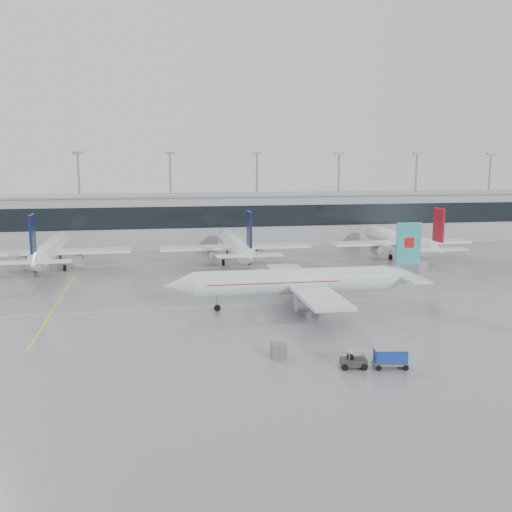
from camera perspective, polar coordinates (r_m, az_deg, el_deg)
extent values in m
plane|color=gray|center=(81.08, 1.61, -4.83)|extent=(320.00, 320.00, 0.00)
cube|color=yellow|center=(81.08, 1.61, -4.82)|extent=(120.00, 0.25, 0.01)
cube|color=yellow|center=(109.92, -1.77, -1.10)|extent=(120.00, 0.25, 0.01)
cube|color=yellow|center=(94.75, -18.51, -3.25)|extent=(0.25, 60.00, 0.01)
cube|color=#9E9EA1|center=(140.50, -3.86, 3.61)|extent=(180.00, 15.00, 12.00)
cube|color=black|center=(132.90, -3.47, 3.94)|extent=(180.00, 0.20, 5.00)
cube|color=gray|center=(140.03, -3.89, 6.13)|extent=(182.00, 16.00, 0.40)
cylinder|color=gray|center=(145.92, -17.21, 5.40)|extent=(0.50, 0.50, 22.00)
cube|color=gray|center=(145.69, -17.42, 9.83)|extent=(2.40, 1.00, 0.60)
cylinder|color=gray|center=(145.18, -8.51, 5.69)|extent=(0.50, 0.50, 22.00)
cube|color=gray|center=(144.94, -8.62, 10.15)|extent=(2.40, 1.00, 0.60)
cylinder|color=gray|center=(147.74, 0.09, 5.85)|extent=(0.50, 0.50, 22.00)
cube|color=gray|center=(147.51, 0.09, 10.23)|extent=(2.40, 1.00, 0.60)
cylinder|color=gray|center=(153.45, 8.22, 5.88)|extent=(0.50, 0.50, 22.00)
cube|color=gray|center=(153.23, 8.32, 10.10)|extent=(2.40, 1.00, 0.60)
cylinder|color=gray|center=(161.97, 15.64, 5.80)|extent=(0.50, 0.50, 22.00)
cube|color=gray|center=(161.76, 15.81, 9.80)|extent=(2.40, 1.00, 0.60)
cylinder|color=gray|center=(172.88, 22.21, 5.66)|extent=(0.50, 0.50, 22.00)
cube|color=gray|center=(172.69, 22.44, 9.40)|extent=(2.40, 1.00, 0.60)
cylinder|color=silver|center=(78.28, 3.72, -2.54)|extent=(26.98, 3.99, 3.53)
cone|color=silver|center=(76.19, -7.67, -2.93)|extent=(4.06, 3.60, 3.53)
cone|color=silver|center=(83.56, 14.63, -2.08)|extent=(5.66, 3.63, 3.53)
cube|color=silver|center=(78.72, 4.78, -2.79)|extent=(5.50, 29.24, 0.45)
cube|color=silver|center=(83.59, 14.76, -1.87)|extent=(2.99, 11.26, 0.25)
cube|color=teal|center=(82.95, 15.02, 1.17)|extent=(3.61, 0.41, 6.02)
cylinder|color=#9C9BA4|center=(74.41, 5.33, -4.69)|extent=(3.64, 2.16, 2.10)
cylinder|color=#9C9BA4|center=(83.47, 3.60, -3.14)|extent=(3.64, 2.16, 2.10)
cylinder|color=gray|center=(77.10, -3.90, -4.66)|extent=(0.20, 0.20, 1.52)
cylinder|color=black|center=(77.28, -3.90, -5.20)|extent=(0.90, 0.32, 0.90)
cylinder|color=gray|center=(76.99, 5.97, -4.63)|extent=(0.24, 0.24, 1.52)
cylinder|color=black|center=(77.17, 5.96, -5.18)|extent=(1.11, 0.47, 1.10)
cylinder|color=gray|center=(81.86, 4.98, -3.78)|extent=(0.24, 0.24, 1.52)
cylinder|color=black|center=(82.04, 4.97, -4.30)|extent=(1.11, 0.47, 1.10)
cube|color=#B70F0F|center=(82.93, 15.02, 1.30)|extent=(1.41, 0.47, 1.40)
cube|color=#B70F0F|center=(77.60, 1.57, -2.48)|extent=(18.06, 3.87, 0.12)
cylinder|color=white|center=(114.32, -19.80, 0.69)|extent=(3.59, 27.36, 3.59)
cone|color=white|center=(129.70, -18.75, 1.69)|extent=(3.59, 4.00, 3.59)
cone|color=white|center=(98.27, -21.24, -0.71)|extent=(3.59, 5.60, 3.59)
cube|color=white|center=(112.91, -19.90, 0.38)|extent=(29.64, 5.00, 0.45)
cube|color=white|center=(98.03, -21.27, -0.56)|extent=(11.40, 2.80, 0.25)
cube|color=#0C153C|center=(97.21, -21.45, 2.07)|extent=(0.35, 3.60, 6.12)
cylinder|color=#9C9BA4|center=(114.48, -22.19, -0.40)|extent=(2.10, 3.60, 2.10)
cylinder|color=#9C9BA4|center=(112.97, -17.42, -0.26)|extent=(2.10, 3.60, 2.10)
cylinder|color=gray|center=(125.14, -19.00, 0.23)|extent=(0.20, 0.20, 1.56)
cylinder|color=black|center=(125.26, -18.98, -0.12)|extent=(0.30, 0.90, 0.90)
cylinder|color=gray|center=(112.70, -21.22, -0.78)|extent=(0.24, 0.24, 1.56)
cylinder|color=black|center=(112.83, -21.20, -1.17)|extent=(0.45, 1.10, 1.10)
cylinder|color=gray|center=(111.87, -18.60, -0.71)|extent=(0.24, 0.24, 1.56)
cylinder|color=black|center=(112.00, -18.58, -1.10)|extent=(0.45, 1.10, 1.10)
cylinder|color=white|center=(114.19, -2.18, 1.22)|extent=(3.59, 27.36, 3.59)
cone|color=white|center=(129.58, -3.23, 2.16)|extent=(3.59, 4.00, 3.59)
cone|color=white|center=(98.12, -0.72, -0.09)|extent=(3.59, 5.60, 3.59)
cube|color=white|center=(112.78, -2.06, 0.91)|extent=(29.64, 5.00, 0.45)
cube|color=white|center=(97.87, -0.70, 0.06)|extent=(11.40, 2.80, 0.25)
cube|color=#0C153C|center=(97.06, -0.68, 2.70)|extent=(0.35, 3.60, 6.12)
cylinder|color=#9C9BA4|center=(112.87, -4.51, 0.13)|extent=(2.10, 3.60, 2.10)
cylinder|color=#9C9BA4|center=(114.32, 0.28, 0.27)|extent=(2.10, 3.60, 2.10)
cylinder|color=gray|center=(125.02, -2.92, 0.72)|extent=(0.20, 0.20, 1.56)
cylinder|color=black|center=(125.14, -2.91, 0.37)|extent=(0.30, 0.90, 0.90)
cylinder|color=gray|center=(111.76, -3.30, -0.25)|extent=(0.24, 0.24, 1.56)
cylinder|color=black|center=(111.89, -3.29, -0.64)|extent=(0.45, 1.10, 1.10)
cylinder|color=gray|center=(112.55, -0.67, -0.17)|extent=(0.24, 0.24, 1.56)
cylinder|color=black|center=(112.68, -0.67, -0.56)|extent=(0.45, 1.10, 1.10)
cylinder|color=white|center=(124.34, 13.98, 1.61)|extent=(3.59, 27.36, 3.59)
cone|color=white|center=(138.61, 11.27, 2.46)|extent=(3.59, 4.00, 3.59)
cone|color=white|center=(109.76, 17.57, 0.47)|extent=(3.59, 5.60, 3.59)
cube|color=white|center=(123.04, 14.26, 1.33)|extent=(29.64, 5.00, 0.45)
cube|color=white|center=(109.54, 17.63, 0.61)|extent=(11.40, 2.80, 0.25)
cube|color=maroon|center=(108.81, 17.80, 2.96)|extent=(0.35, 3.60, 6.12)
cylinder|color=#9C9BA4|center=(121.76, 12.09, 0.62)|extent=(2.10, 3.60, 2.10)
cylinder|color=#9C9BA4|center=(125.79, 16.12, 0.73)|extent=(2.10, 3.60, 2.10)
cylinder|color=gray|center=(134.35, 12.04, 1.12)|extent=(0.20, 0.20, 1.56)
cylinder|color=black|center=(134.46, 12.02, 0.79)|extent=(0.30, 0.90, 0.90)
cylinder|color=gray|center=(121.36, 13.31, 0.27)|extent=(0.24, 0.24, 1.56)
cylinder|color=black|center=(121.48, 13.30, -0.09)|extent=(0.45, 1.10, 1.10)
cylinder|color=gray|center=(123.57, 15.51, 0.34)|extent=(0.24, 0.24, 1.56)
cylinder|color=black|center=(123.69, 15.50, -0.02)|extent=(0.45, 1.10, 1.10)
cube|color=#2C2F29|center=(57.16, 9.72, -10.42)|extent=(2.73, 1.78, 0.74)
cube|color=gray|center=(56.80, 9.97, -9.24)|extent=(2.21, 1.69, 0.06)
cube|color=black|center=(56.95, 9.42, -9.98)|extent=(0.66, 0.92, 0.42)
cylinder|color=gray|center=(57.57, 11.61, -10.39)|extent=(1.26, 0.30, 0.08)
cylinder|color=gray|center=(56.28, 9.32, -9.93)|extent=(0.08, 0.08, 0.95)
cylinder|color=gray|center=(57.37, 9.11, -9.55)|extent=(0.08, 0.08, 0.95)
cylinder|color=gray|center=(56.57, 10.81, -9.87)|extent=(0.08, 0.08, 0.95)
cylinder|color=gray|center=(57.64, 10.57, -9.50)|extent=(0.08, 0.08, 0.95)
cylinder|color=black|center=(56.45, 8.88, -10.94)|extent=(0.66, 0.31, 0.63)
cylinder|color=black|center=(57.72, 8.64, -10.48)|extent=(0.66, 0.31, 0.63)
cylinder|color=black|center=(56.81, 10.81, -10.86)|extent=(0.66, 0.31, 0.63)
cylinder|color=black|center=(58.07, 10.52, -10.40)|extent=(0.66, 0.31, 0.63)
cube|color=gray|center=(57.97, 13.27, -10.35)|extent=(3.51, 2.16, 0.20)
cube|color=navy|center=(57.72, 13.30, -9.63)|extent=(3.27, 2.02, 1.31)
cube|color=gray|center=(57.50, 13.33, -8.96)|extent=(3.53, 2.27, 0.11)
cylinder|color=black|center=(56.99, 12.17, -10.89)|extent=(0.57, 0.29, 0.55)
cylinder|color=black|center=(58.49, 11.80, -10.35)|extent=(0.57, 0.29, 0.55)
cylinder|color=black|center=(57.64, 14.75, -10.76)|extent=(0.57, 0.29, 0.55)
cylinder|color=black|center=(59.12, 14.31, -10.23)|extent=(0.57, 0.29, 0.55)
cube|color=slate|center=(59.16, 2.28, -9.42)|extent=(1.59, 1.49, 1.52)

